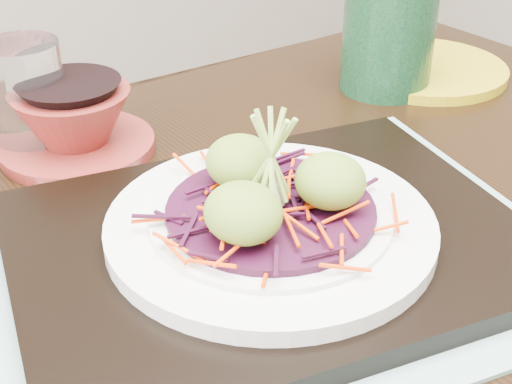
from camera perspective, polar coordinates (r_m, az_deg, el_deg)
dining_table at (r=0.65m, az=2.10°, el=-9.97°), size 1.11×0.76×0.68m
placemat at (r=0.57m, az=1.14°, el=-4.94°), size 0.52×0.44×0.00m
serving_tray at (r=0.57m, az=1.15°, el=-4.05°), size 0.45×0.37×0.02m
white_plate at (r=0.56m, az=1.17°, el=-2.57°), size 0.26×0.26×0.02m
cabbage_bed at (r=0.55m, az=1.18°, el=-1.44°), size 0.16×0.16×0.01m
carrot_julienne at (r=0.54m, az=1.19°, el=-0.74°), size 0.20×0.20×0.01m
guacamole_scoops at (r=0.54m, az=1.25°, el=0.60°), size 0.14×0.13×0.04m
scallion_garnish at (r=0.53m, az=1.23°, el=2.47°), size 0.06×0.06×0.09m
water_glass at (r=0.75m, az=-17.85°, el=7.32°), size 0.10×0.10×0.11m
terracotta_bowl_set at (r=0.74m, az=-14.30°, el=5.22°), size 0.18×0.18×0.07m
yellow_plate at (r=0.94m, az=13.28°, el=9.57°), size 0.27×0.27×0.01m
green_jar at (r=0.87m, az=10.52°, el=12.00°), size 0.13×0.13×0.12m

